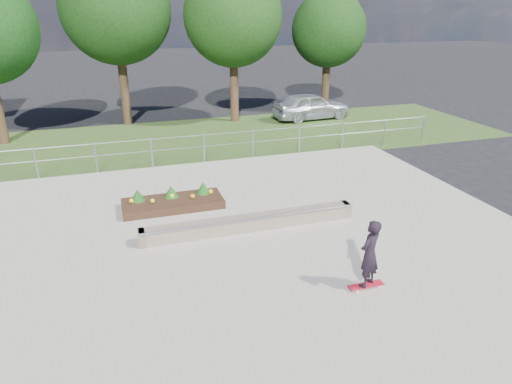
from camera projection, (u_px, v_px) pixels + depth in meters
ground at (267, 256)px, 11.32m from camera, size 120.00×120.00×0.00m
grass_verge at (189, 140)px, 21.01m from camera, size 30.00×8.00×0.02m
concrete_slab at (267, 255)px, 11.31m from camera, size 15.00×15.00×0.06m
fence at (204, 145)px, 17.63m from camera, size 20.06×0.06×1.20m
tree_mid_left at (116, 9)px, 21.70m from camera, size 5.25×5.25×8.25m
tree_mid_right at (233, 17)px, 22.52m from camera, size 4.90×4.90×7.70m
tree_far_right at (329, 30)px, 25.81m from camera, size 4.20×4.20×6.60m
grind_ledge at (251, 223)px, 12.44m from camera, size 6.00×0.44×0.43m
planter_bed at (173, 201)px, 13.86m from camera, size 3.00×1.20×0.61m
skateboarder at (370, 254)px, 9.60m from camera, size 0.80×0.60×1.62m
parked_car at (311, 106)px, 24.64m from camera, size 4.33×2.02×1.44m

